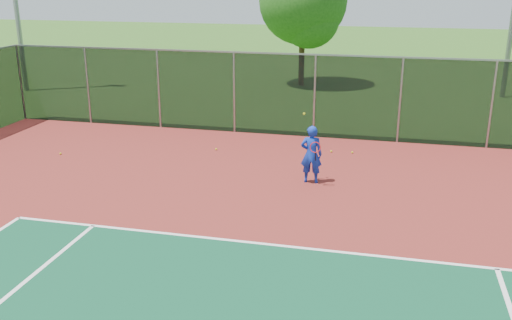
% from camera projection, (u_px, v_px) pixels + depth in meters
% --- Properties ---
extents(court_apron, '(30.00, 20.00, 0.02)m').
position_uv_depth(court_apron, '(395.00, 283.00, 11.06)').
color(court_apron, maroon).
rests_on(court_apron, ground).
extents(fence_back, '(30.00, 0.06, 3.03)m').
position_uv_depth(fence_back, '(400.00, 99.00, 19.82)').
color(fence_back, black).
rests_on(fence_back, court_apron).
extents(tennis_player, '(0.63, 0.63, 2.02)m').
position_uv_depth(tennis_player, '(311.00, 154.00, 16.12)').
color(tennis_player, '#1230A9').
rests_on(tennis_player, court_apron).
extents(practice_ball_0, '(0.07, 0.07, 0.07)m').
position_uv_depth(practice_ball_0, '(60.00, 154.00, 18.87)').
color(practice_ball_0, gold).
rests_on(practice_ball_0, court_apron).
extents(practice_ball_1, '(0.07, 0.07, 0.07)m').
position_uv_depth(practice_ball_1, '(352.00, 152.00, 19.01)').
color(practice_ball_1, gold).
rests_on(practice_ball_1, court_apron).
extents(practice_ball_3, '(0.07, 0.07, 0.07)m').
position_uv_depth(practice_ball_3, '(331.00, 151.00, 19.11)').
color(practice_ball_3, gold).
rests_on(practice_ball_3, court_apron).
extents(practice_ball_4, '(0.07, 0.07, 0.07)m').
position_uv_depth(practice_ball_4, '(216.00, 149.00, 19.35)').
color(practice_ball_4, gold).
rests_on(practice_ball_4, court_apron).
extents(tree_back_left, '(4.57, 4.57, 6.72)m').
position_uv_depth(tree_back_left, '(305.00, 5.00, 29.42)').
color(tree_back_left, '#332112').
rests_on(tree_back_left, ground).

